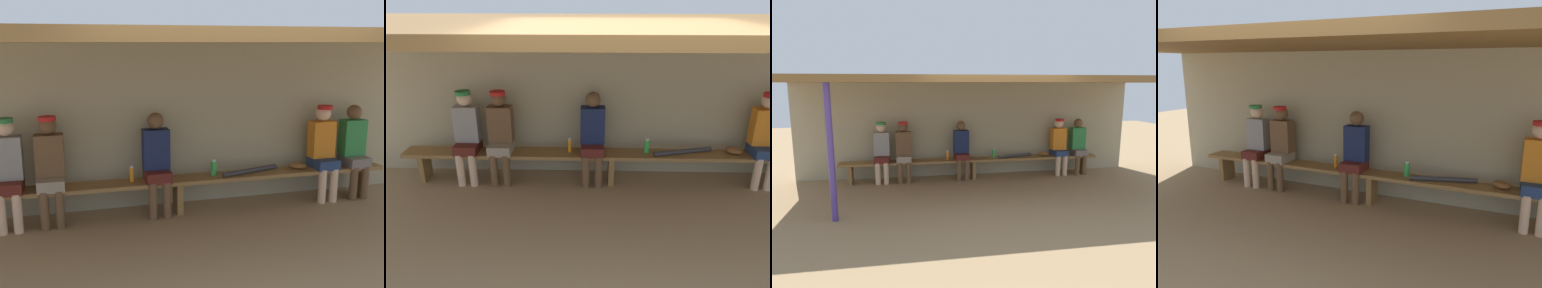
{
  "view_description": "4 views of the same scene",
  "coord_description": "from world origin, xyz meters",
  "views": [
    {
      "loc": [
        -1.27,
        -3.94,
        2.2
      ],
      "look_at": [
        0.15,
        1.39,
        0.95
      ],
      "focal_mm": 41.97,
      "sensor_mm": 36.0,
      "label": 1
    },
    {
      "loc": [
        -0.33,
        -3.33,
        2.59
      ],
      "look_at": [
        -0.47,
        1.28,
        0.7
      ],
      "focal_mm": 34.66,
      "sensor_mm": 36.0,
      "label": 2
    },
    {
      "loc": [
        -1.52,
        -5.97,
        2.18
      ],
      "look_at": [
        -0.27,
        1.28,
        0.86
      ],
      "focal_mm": 31.64,
      "sensor_mm": 36.0,
      "label": 3
    },
    {
      "loc": [
        1.76,
        -3.15,
        1.99
      ],
      "look_at": [
        -0.15,
        1.11,
        0.96
      ],
      "focal_mm": 33.55,
      "sensor_mm": 36.0,
      "label": 4
    }
  ],
  "objects": [
    {
      "name": "player_leftmost",
      "position": [
        -1.58,
        1.55,
        0.75
      ],
      "size": [
        0.34,
        0.42,
        1.34
      ],
      "color": "gray",
      "rests_on": "ground"
    },
    {
      "name": "water_bottle_green",
      "position": [
        0.5,
        1.59,
        0.56
      ],
      "size": [
        0.08,
        0.08,
        0.21
      ],
      "color": "green",
      "rests_on": "bench"
    },
    {
      "name": "back_wall",
      "position": [
        0.0,
        2.0,
        1.1
      ],
      "size": [
        8.0,
        0.2,
        2.2
      ],
      "primitive_type": "cube",
      "color": "tan",
      "rests_on": "ground"
    },
    {
      "name": "baseball_glove_dark_brown",
      "position": [
        1.74,
        1.58,
        0.51
      ],
      "size": [
        0.29,
        0.27,
        0.09
      ],
      "primitive_type": "ellipsoid",
      "rotation": [
        0.0,
        0.0,
        2.57
      ],
      "color": "brown",
      "rests_on": "bench"
    },
    {
      "name": "player_with_sunglasses",
      "position": [
        -2.06,
        1.55,
        0.75
      ],
      "size": [
        0.34,
        0.42,
        1.34
      ],
      "color": "#591E19",
      "rests_on": "ground"
    },
    {
      "name": "bench",
      "position": [
        0.0,
        1.55,
        0.39
      ],
      "size": [
        6.0,
        0.36,
        0.46
      ],
      "color": "olive",
      "rests_on": "ground"
    },
    {
      "name": "dugout_roof",
      "position": [
        0.0,
        0.7,
        2.26
      ],
      "size": [
        8.0,
        2.8,
        0.12
      ],
      "primitive_type": "cube",
      "color": "brown",
      "rests_on": "back_wall"
    },
    {
      "name": "ground_plane",
      "position": [
        0.0,
        0.0,
        0.0
      ],
      "size": [
        24.0,
        24.0,
        0.0
      ],
      "primitive_type": "plane",
      "color": "#9E7F59"
    },
    {
      "name": "player_shirtless_tan",
      "position": [
        -0.27,
        1.55,
        0.73
      ],
      "size": [
        0.34,
        0.42,
        1.34
      ],
      "color": "#591E19",
      "rests_on": "ground"
    },
    {
      "name": "water_bottle_orange",
      "position": [
        -0.6,
        1.57,
        0.56
      ],
      "size": [
        0.06,
        0.06,
        0.21
      ],
      "color": "orange",
      "rests_on": "bench"
    },
    {
      "name": "player_near_post",
      "position": [
        2.12,
        1.55,
        0.75
      ],
      "size": [
        0.34,
        0.42,
        1.34
      ],
      "color": "navy",
      "rests_on": "ground"
    },
    {
      "name": "baseball_bat",
      "position": [
        1.02,
        1.55,
        0.49
      ],
      "size": [
        0.87,
        0.29,
        0.07
      ],
      "primitive_type": "cylinder",
      "rotation": [
        0.0,
        1.57,
        0.26
      ],
      "color": "#333338",
      "rests_on": "bench"
    }
  ]
}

